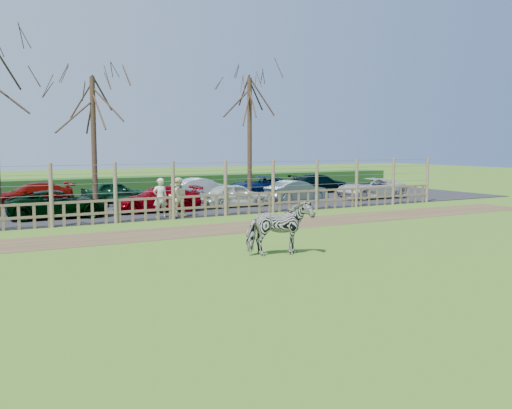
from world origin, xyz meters
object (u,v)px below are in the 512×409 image
car_4 (235,195)px  car_5 (297,191)px  zebra (279,228)px  crow (313,215)px  tree_right (250,109)px  car_13 (320,183)px  tree_mid (93,110)px  car_6 (370,188)px  visitor_b (178,197)px  car_9 (32,194)px  visitor_a (160,198)px  car_10 (115,192)px  car_2 (58,204)px  car_11 (203,188)px  car_12 (259,186)px  car_3 (158,199)px

car_4 → car_5: 4.09m
zebra → crow: zebra is taller
tree_right → car_13: (6.37, 1.95, -4.60)m
tree_mid → car_5: 11.54m
car_6 → visitor_b: bearing=-78.5°
car_9 → car_5: bearing=66.5°
tree_right → visitor_a: size_ratio=4.26×
car_9 → car_4: bearing=56.2°
tree_mid → car_10: tree_mid is taller
crow → car_2: size_ratio=0.06×
car_2 → car_11: same height
car_10 → visitor_a: bearing=177.2°
tree_right → car_2: size_ratio=1.70×
car_2 → car_6: size_ratio=1.00×
visitor_b → car_6: visitor_b is taller
visitor_b → car_11: bearing=-101.1°
car_12 → car_6: bearing=44.5°
car_13 → car_2: bearing=110.1°
zebra → car_10: bearing=12.3°
car_4 → car_10: 6.90m
tree_right → visitor_b: size_ratio=4.26×
tree_right → zebra: bearing=-115.6°
visitor_a → car_11: 9.08m
car_6 → tree_right: bearing=-114.3°
tree_mid → car_10: bearing=54.8°
car_5 → car_12: size_ratio=0.84×
crow → car_5: bearing=63.1°
visitor_a → crow: visitor_a is taller
car_6 → car_11: size_ratio=1.19×
car_2 → car_4: same height
car_11 → car_13: bearing=-88.3°
car_13 → visitor_a: bearing=121.7°
zebra → car_2: 12.42m
crow → visitor_a: bearing=154.1°
visitor_a → car_5: bearing=-155.4°
car_12 → visitor_a: bearing=-51.9°
car_4 → car_13: (8.92, 5.10, 0.00)m
tree_right → car_10: size_ratio=2.09×
zebra → car_5: bearing=-23.6°
car_4 → car_9: (-9.03, 5.46, 0.00)m
car_3 → car_10: size_ratio=1.17×
visitor_a → car_13: 15.62m
tree_mid → car_13: bearing=9.1°
car_5 → car_3: bearing=89.6°
car_3 → car_6: 13.25m
crow → tree_mid: bearing=134.2°
car_4 → car_10: (-4.88, 4.88, 0.00)m
crow → car_12: car_12 is taller
visitor_a → car_9: 8.81m
visitor_b → car_3: visitor_b is taller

